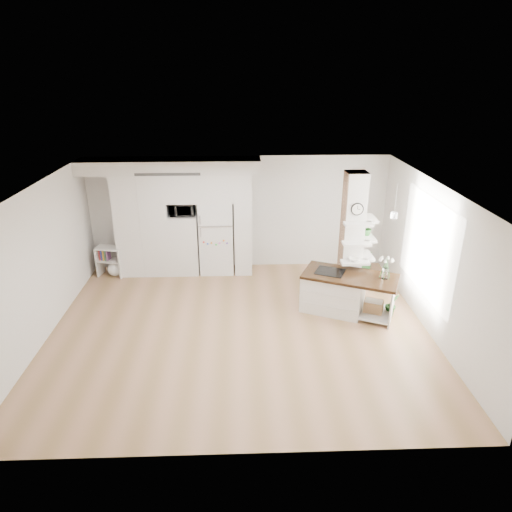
{
  "coord_description": "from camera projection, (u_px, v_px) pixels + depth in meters",
  "views": [
    {
      "loc": [
        0.03,
        -7.4,
        4.56
      ],
      "look_at": [
        0.34,
        0.9,
        1.11
      ],
      "focal_mm": 32.0,
      "sensor_mm": 36.0,
      "label": 1
    }
  ],
  "objects": [
    {
      "name": "microwave",
      "position": [
        182.0,
        209.0,
        10.35
      ],
      "size": [
        0.54,
        0.37,
        0.3
      ],
      "primitive_type": "imported",
      "color": "#2D2D2D",
      "rests_on": "cabinet_wall"
    },
    {
      "name": "shelf_plant",
      "position": [
        368.0,
        228.0,
        9.28
      ],
      "size": [
        0.27,
        0.23,
        0.3
      ],
      "primitive_type": "imported",
      "color": "#2C702D",
      "rests_on": "column"
    },
    {
      "name": "decor_bowl",
      "position": [
        354.0,
        259.0,
        9.1
      ],
      "size": [
        0.22,
        0.22,
        0.05
      ],
      "primitive_type": "imported",
      "color": "white",
      "rests_on": "column"
    },
    {
      "name": "pendant_light",
      "position": [
        335.0,
        218.0,
        7.96
      ],
      "size": [
        0.12,
        0.12,
        0.1
      ],
      "primitive_type": "cylinder",
      "color": "white",
      "rests_on": "room"
    },
    {
      "name": "kitchen_island",
      "position": [
        339.0,
        291.0,
        9.08
      ],
      "size": [
        2.0,
        1.52,
        1.38
      ],
      "rotation": [
        0.0,
        0.0,
        -0.42
      ],
      "color": "white",
      "rests_on": "floor"
    },
    {
      "name": "window",
      "position": [
        427.0,
        246.0,
        8.4
      ],
      "size": [
        0.0,
        2.4,
        2.4
      ],
      "primitive_type": "plane",
      "rotation": [
        1.57,
        0.0,
        -1.57
      ],
      "color": "white",
      "rests_on": "room"
    },
    {
      "name": "refrigerator",
      "position": [
        216.0,
        237.0,
        10.7
      ],
      "size": [
        0.78,
        0.69,
        1.75
      ],
      "color": "white",
      "rests_on": "floor"
    },
    {
      "name": "cabinet_wall",
      "position": [
        175.0,
        211.0,
        10.41
      ],
      "size": [
        4.0,
        0.71,
        2.7
      ],
      "color": "white",
      "rests_on": "floor"
    },
    {
      "name": "floor",
      "position": [
        240.0,
        329.0,
        8.58
      ],
      "size": [
        7.0,
        6.0,
        0.01
      ],
      "primitive_type": "cube",
      "color": "tan",
      "rests_on": "ground"
    },
    {
      "name": "column",
      "position": [
        357.0,
        239.0,
        9.18
      ],
      "size": [
        0.69,
        0.9,
        2.7
      ],
      "color": "silver",
      "rests_on": "floor"
    },
    {
      "name": "bookshelf",
      "position": [
        112.0,
        263.0,
        10.66
      ],
      "size": [
        0.66,
        0.46,
        0.71
      ],
      "rotation": [
        0.0,
        0.0,
        -0.2
      ],
      "color": "white",
      "rests_on": "floor"
    },
    {
      "name": "room",
      "position": [
        238.0,
        236.0,
        7.87
      ],
      "size": [
        7.04,
        6.04,
        2.72
      ],
      "color": "white",
      "rests_on": "ground"
    },
    {
      "name": "floor_plant_b",
      "position": [
        365.0,
        262.0,
        10.85
      ],
      "size": [
        0.33,
        0.33,
        0.53
      ],
      "primitive_type": "imported",
      "rotation": [
        0.0,
        0.0,
        -0.12
      ],
      "color": "#2C702D",
      "rests_on": "floor"
    },
    {
      "name": "floor_plant_a",
      "position": [
        392.0,
        305.0,
        8.97
      ],
      "size": [
        0.29,
        0.25,
        0.47
      ],
      "primitive_type": "imported",
      "rotation": [
        0.0,
        0.0,
        0.18
      ],
      "color": "#2C702D",
      "rests_on": "floor"
    }
  ]
}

